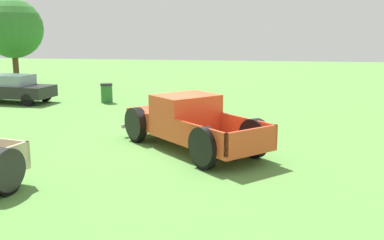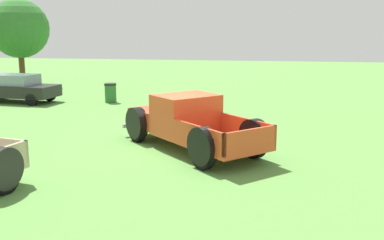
# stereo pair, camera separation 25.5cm
# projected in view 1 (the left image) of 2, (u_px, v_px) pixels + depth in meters

# --- Properties ---
(ground_plane) EXTENTS (80.00, 80.00, 0.00)m
(ground_plane) POSITION_uv_depth(u_px,v_px,m) (178.00, 148.00, 13.54)
(ground_plane) COLOR #5B9342
(pickup_truck_foreground) EXTENTS (5.04, 5.07, 1.62)m
(pickup_truck_foreground) POSITION_uv_depth(u_px,v_px,m) (185.00, 122.00, 13.50)
(pickup_truck_foreground) COLOR #D14723
(pickup_truck_foreground) RESTS_ON ground_plane
(sedan_distant_a) EXTENTS (2.05, 4.27, 1.38)m
(sedan_distant_a) POSITION_uv_depth(u_px,v_px,m) (10.00, 88.00, 21.87)
(sedan_distant_a) COLOR black
(sedan_distant_a) RESTS_ON ground_plane
(trash_can) EXTENTS (0.59, 0.59, 0.95)m
(trash_can) POSITION_uv_depth(u_px,v_px,m) (107.00, 93.00, 21.89)
(trash_can) COLOR #2D6B2D
(trash_can) RESTS_ON ground_plane
(oak_tree_east) EXTENTS (3.70, 3.70, 5.47)m
(oak_tree_east) POSITION_uv_depth(u_px,v_px,m) (13.00, 29.00, 27.77)
(oak_tree_east) COLOR brown
(oak_tree_east) RESTS_ON ground_plane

